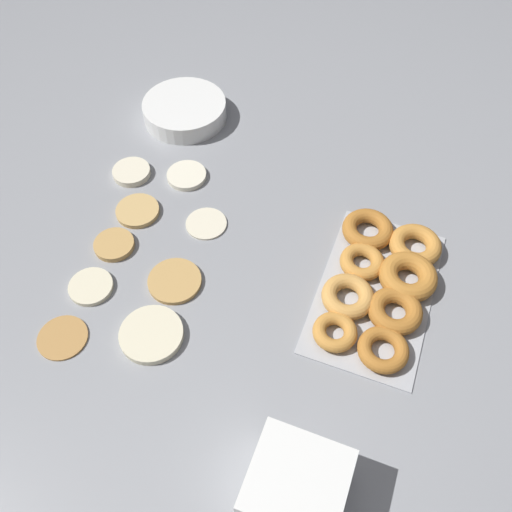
% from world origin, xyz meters
% --- Properties ---
extents(ground_plane, '(3.00, 3.00, 0.00)m').
position_xyz_m(ground_plane, '(0.00, 0.00, 0.00)').
color(ground_plane, gray).
extents(pancake_0, '(0.09, 0.09, 0.01)m').
position_xyz_m(pancake_0, '(0.07, 0.18, 0.01)').
color(pancake_0, tan).
rests_on(pancake_0, ground_plane).
extents(pancake_1, '(0.09, 0.09, 0.01)m').
position_xyz_m(pancake_1, '(-0.25, 0.16, 0.00)').
color(pancake_1, '#B27F42').
rests_on(pancake_1, ground_plane).
extents(pancake_2, '(0.09, 0.09, 0.01)m').
position_xyz_m(pancake_2, '(0.10, 0.03, 0.00)').
color(pancake_2, beige).
rests_on(pancake_2, ground_plane).
extents(pancake_3, '(0.11, 0.11, 0.01)m').
position_xyz_m(pancake_3, '(-0.06, 0.02, 0.01)').
color(pancake_3, tan).
rests_on(pancake_3, ground_plane).
extents(pancake_4, '(0.09, 0.09, 0.01)m').
position_xyz_m(pancake_4, '(0.21, 0.12, 0.01)').
color(pancake_4, silver).
rests_on(pancake_4, ground_plane).
extents(pancake_5, '(0.08, 0.08, 0.01)m').
position_xyz_m(pancake_5, '(-0.03, 0.18, 0.01)').
color(pancake_5, tan).
rests_on(pancake_5, ground_plane).
extents(pancake_6, '(0.09, 0.09, 0.02)m').
position_xyz_m(pancake_6, '(0.17, 0.25, 0.01)').
color(pancake_6, beige).
rests_on(pancake_6, ground_plane).
extents(pancake_7, '(0.12, 0.12, 0.01)m').
position_xyz_m(pancake_7, '(-0.18, 0.01, 0.01)').
color(pancake_7, beige).
rests_on(pancake_7, ground_plane).
extents(pancake_8, '(0.09, 0.09, 0.01)m').
position_xyz_m(pancake_8, '(-0.13, 0.17, 0.01)').
color(pancake_8, beige).
rests_on(pancake_8, ground_plane).
extents(donut_tray, '(0.36, 0.21, 0.04)m').
position_xyz_m(donut_tray, '(0.07, -0.36, 0.02)').
color(donut_tray, '#ADAFB5').
rests_on(donut_tray, ground_plane).
extents(batter_bowl, '(0.21, 0.21, 0.05)m').
position_xyz_m(batter_bowl, '(0.40, 0.22, 0.02)').
color(batter_bowl, white).
rests_on(batter_bowl, ground_plane).
extents(container_stack, '(0.13, 0.14, 0.11)m').
position_xyz_m(container_stack, '(-0.35, -0.32, 0.05)').
color(container_stack, white).
rests_on(container_stack, ground_plane).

